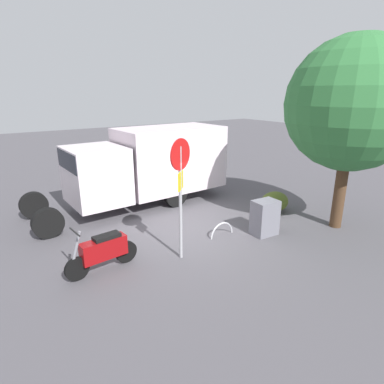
% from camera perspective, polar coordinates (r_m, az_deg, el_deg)
% --- Properties ---
extents(ground_plane, '(60.00, 60.00, 0.00)m').
position_cam_1_polar(ground_plane, '(9.86, 0.57, -7.11)').
color(ground_plane, '#4E4B51').
extents(box_truck_near, '(7.38, 2.49, 2.81)m').
position_cam_1_polar(box_truck_near, '(12.04, -7.85, 5.21)').
color(box_truck_near, black).
rests_on(box_truck_near, ground).
extents(motorcycle, '(1.81, 0.56, 1.20)m').
position_cam_1_polar(motorcycle, '(7.96, -15.53, -10.00)').
color(motorcycle, black).
rests_on(motorcycle, ground).
extents(stop_sign, '(0.71, 0.33, 3.08)m').
position_cam_1_polar(stop_sign, '(7.67, -2.08, 1.96)').
color(stop_sign, '#9E9EA3').
rests_on(stop_sign, ground).
extents(street_tree, '(3.80, 3.80, 5.65)m').
position_cam_1_polar(street_tree, '(10.44, 26.72, 13.70)').
color(street_tree, '#47301E').
rests_on(street_tree, ground).
extents(utility_cabinet, '(0.76, 0.58, 1.06)m').
position_cam_1_polar(utility_cabinet, '(9.76, 12.85, -4.48)').
color(utility_cabinet, slate).
rests_on(utility_cabinet, ground).
extents(bike_rack_hoop, '(0.85, 0.08, 0.85)m').
position_cam_1_polar(bike_rack_hoop, '(9.65, 5.33, -7.76)').
color(bike_rack_hoop, '#B7B7BC').
rests_on(bike_rack_hoop, ground).
extents(shrub_near_sign, '(1.04, 0.85, 0.71)m').
position_cam_1_polar(shrub_near_sign, '(11.75, 14.53, -1.67)').
color(shrub_near_sign, '#4F5F24').
rests_on(shrub_near_sign, ground).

